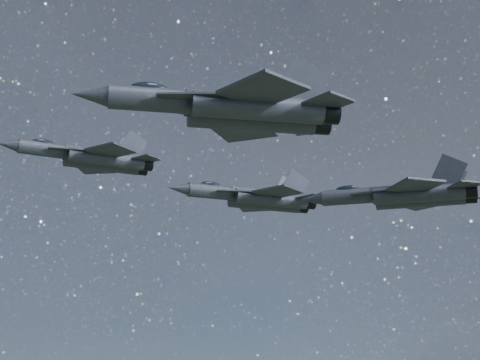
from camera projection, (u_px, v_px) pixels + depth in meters
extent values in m
cylinder|color=#2D3038|center=(53.00, 151.00, 73.01)|extent=(6.92, 3.43, 1.43)
cone|color=#2D3038|center=(7.00, 144.00, 71.23)|extent=(2.49, 1.90, 1.29)
ellipsoid|color=black|center=(43.00, 142.00, 72.76)|extent=(2.38, 1.58, 0.71)
cube|color=#2D3038|center=(101.00, 157.00, 74.93)|extent=(7.60, 3.60, 1.19)
cylinder|color=#2D3038|center=(106.00, 159.00, 74.17)|extent=(7.79, 3.71, 1.43)
cylinder|color=#2D3038|center=(102.00, 164.00, 75.77)|extent=(7.79, 3.71, 1.43)
cylinder|color=black|center=(146.00, 164.00, 75.88)|extent=(1.54, 1.62, 1.32)
cylinder|color=black|center=(141.00, 169.00, 77.48)|extent=(1.54, 1.62, 1.32)
cube|color=#2D3038|center=(73.00, 150.00, 72.57)|extent=(4.86, 1.56, 0.11)
cube|color=#2D3038|center=(67.00, 157.00, 74.73)|extent=(4.68, 3.18, 0.11)
cube|color=#2D3038|center=(110.00, 151.00, 72.22)|extent=(5.27, 5.22, 0.18)
cube|color=#2D3038|center=(95.00, 168.00, 77.67)|extent=(4.36, 4.69, 0.18)
cube|color=#2D3038|center=(147.00, 159.00, 74.74)|extent=(3.12, 3.11, 0.14)
cube|color=#2D3038|center=(134.00, 170.00, 78.42)|extent=(2.56, 2.70, 0.14)
cube|color=#2D3038|center=(133.00, 146.00, 75.53)|extent=(3.15, 0.86, 3.27)
cube|color=#2D3038|center=(127.00, 152.00, 77.53)|extent=(3.01, 1.35, 3.27)
cylinder|color=#2D3038|center=(221.00, 193.00, 85.32)|extent=(7.99, 3.36, 1.65)
cone|color=#2D3038|center=(179.00, 189.00, 83.64)|extent=(2.80, 2.01, 1.48)
ellipsoid|color=black|center=(210.00, 185.00, 85.12)|extent=(2.70, 1.65, 0.81)
cube|color=#2D3038|center=(264.00, 197.00, 87.13)|extent=(8.80, 3.49, 1.37)
cylinder|color=#2D3038|center=(271.00, 199.00, 86.19)|extent=(9.02, 3.60, 1.65)
cylinder|color=#2D3038|center=(264.00, 203.00, 88.09)|extent=(9.02, 3.60, 1.65)
cylinder|color=black|center=(309.00, 203.00, 87.80)|extent=(1.68, 1.79, 1.52)
cylinder|color=black|center=(301.00, 207.00, 89.71)|extent=(1.68, 1.79, 1.52)
cube|color=#2D3038|center=(240.00, 192.00, 84.63)|extent=(5.53, 1.35, 0.13)
cube|color=#2D3038|center=(232.00, 198.00, 87.21)|extent=(5.49, 3.29, 0.13)
cube|color=#2D3038|center=(278.00, 192.00, 83.89)|extent=(6.05, 6.05, 0.21)
cube|color=#2D3038|center=(255.00, 206.00, 90.37)|extent=(5.28, 5.61, 0.21)
cube|color=#2D3038|center=(310.00, 198.00, 86.48)|extent=(3.58, 3.59, 0.16)
cube|color=#2D3038|center=(294.00, 207.00, 90.86)|extent=(3.10, 3.24, 0.16)
cube|color=#2D3038|center=(296.00, 185.00, 87.52)|extent=(3.67, 0.70, 3.76)
cube|color=#2D3038|center=(287.00, 190.00, 89.90)|extent=(3.55, 1.27, 3.76)
cylinder|color=#2D3038|center=(168.00, 101.00, 49.82)|extent=(8.04, 2.13, 1.68)
cone|color=#2D3038|center=(90.00, 95.00, 48.92)|extent=(2.66, 1.65, 1.51)
ellipsoid|color=black|center=(149.00, 88.00, 49.82)|extent=(2.62, 1.27, 0.83)
cube|color=#2D3038|center=(249.00, 107.00, 50.79)|extent=(8.90, 2.11, 1.40)
cylinder|color=#2D3038|center=(258.00, 108.00, 49.71)|extent=(9.12, 2.19, 1.68)
cylinder|color=#2D3038|center=(252.00, 119.00, 51.74)|extent=(9.12, 2.19, 1.68)
cylinder|color=black|center=(328.00, 113.00, 50.58)|extent=(1.48, 1.63, 1.55)
cylinder|color=black|center=(319.00, 124.00, 52.61)|extent=(1.48, 1.63, 1.55)
cube|color=#2D3038|center=(199.00, 96.00, 48.75)|extent=(5.70, 1.93, 0.13)
cube|color=#2D3038|center=(194.00, 112.00, 51.50)|extent=(5.71, 2.53, 0.13)
cube|color=#2D3038|center=(263.00, 90.00, 47.29)|extent=(6.01, 6.14, 0.22)
cube|color=#2D3038|center=(242.00, 129.00, 54.21)|extent=(5.81, 6.02, 0.22)
cube|color=#2D3038|center=(328.00, 102.00, 49.24)|extent=(3.54, 3.61, 0.16)
cube|color=#2D3038|center=(308.00, 127.00, 53.92)|extent=(3.42, 3.52, 0.16)
cube|color=#2D3038|center=(303.00, 82.00, 50.57)|extent=(3.74, 0.53, 3.83)
cube|color=#2D3038|center=(293.00, 97.00, 53.11)|extent=(3.73, 0.69, 3.83)
cylinder|color=#2D3038|center=(360.00, 196.00, 79.70)|extent=(8.25, 4.82, 1.73)
cone|color=#2D3038|center=(312.00, 199.00, 81.10)|extent=(3.06, 2.48, 1.56)
ellipsoid|color=black|center=(348.00, 189.00, 80.28)|extent=(2.89, 2.11, 0.86)
cube|color=#2D3038|center=(415.00, 193.00, 78.18)|extent=(9.04, 5.10, 1.45)
cylinder|color=#2D3038|center=(419.00, 194.00, 76.89)|extent=(9.27, 5.25, 1.73)
cylinder|color=#2D3038|center=(420.00, 199.00, 78.95)|extent=(9.27, 5.25, 1.73)
cylinder|color=black|center=(470.00, 191.00, 75.55)|extent=(1.96, 2.04, 1.60)
cylinder|color=black|center=(470.00, 196.00, 77.61)|extent=(1.96, 2.04, 1.60)
cube|color=#2D3038|center=(378.00, 192.00, 77.76)|extent=(5.48, 4.25, 0.13)
cube|color=#2D3038|center=(380.00, 199.00, 80.53)|extent=(5.91, 2.40, 0.13)
cube|color=#2D3038|center=(415.00, 186.00, 74.55)|extent=(4.92, 5.38, 0.22)
cube|color=#2D3038|center=(419.00, 203.00, 81.53)|extent=(6.34, 6.20, 0.22)
cube|color=#2D3038|center=(465.00, 185.00, 74.40)|extent=(2.88, 3.07, 0.17)
cube|color=#2D3038|center=(465.00, 198.00, 79.12)|extent=(3.76, 3.71, 0.17)
cube|color=#2D3038|center=(449.00, 172.00, 76.38)|extent=(3.50, 1.96, 3.96)
cube|color=#2D3038|center=(449.00, 179.00, 78.95)|extent=(3.73, 1.39, 3.96)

